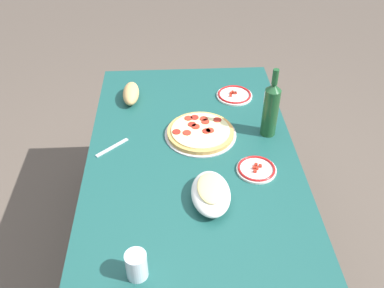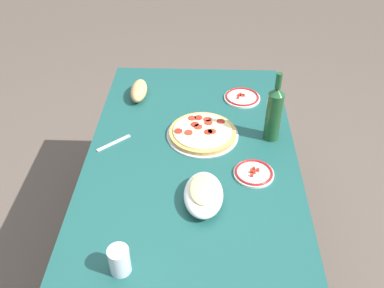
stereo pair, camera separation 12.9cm
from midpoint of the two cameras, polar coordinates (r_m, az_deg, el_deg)
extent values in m
plane|color=brown|center=(2.38, 1.60, -14.16)|extent=(8.00, 8.00, 0.00)
cube|color=#194C47|center=(1.86, 1.98, -1.13)|extent=(1.44, 0.91, 0.03)
cylinder|color=#33302D|center=(2.63, 10.57, 1.97)|extent=(0.07, 0.07, 0.69)
cylinder|color=#33302D|center=(2.63, -6.68, 2.36)|extent=(0.07, 0.07, 0.69)
cylinder|color=#B7B7BC|center=(1.93, 3.35, 1.19)|extent=(0.33, 0.33, 0.01)
cylinder|color=tan|center=(1.93, 3.36, 1.47)|extent=(0.30, 0.30, 0.02)
cylinder|color=beige|center=(1.92, 3.37, 1.75)|extent=(0.27, 0.27, 0.01)
cylinder|color=#B22D1E|center=(1.98, 3.97, 3.28)|extent=(0.04, 0.04, 0.00)
cylinder|color=#B22D1E|center=(1.91, 4.64, 1.67)|extent=(0.04, 0.04, 0.00)
cylinder|color=#B22D1E|center=(1.93, 2.75, 2.29)|extent=(0.04, 0.04, 0.00)
cylinder|color=maroon|center=(1.99, 2.74, 3.53)|extent=(0.04, 0.04, 0.00)
cylinder|color=maroon|center=(1.95, 2.29, 2.61)|extent=(0.04, 0.04, 0.00)
cylinder|color=maroon|center=(1.90, 0.08, 1.71)|extent=(0.04, 0.04, 0.00)
cylinder|color=maroon|center=(1.90, 4.16, 1.60)|extent=(0.04, 0.04, 0.00)
cylinder|color=maroon|center=(1.97, 5.80, 3.03)|extent=(0.04, 0.04, 0.00)
cylinder|color=#B22D1E|center=(1.90, 1.48, 1.51)|extent=(0.04, 0.04, 0.00)
cylinder|color=#B22D1E|center=(1.96, 4.14, 2.87)|extent=(0.04, 0.04, 0.00)
cylinder|color=#B22D1E|center=(1.99, 1.88, 3.48)|extent=(0.04, 0.04, 0.00)
ellipsoid|color=white|center=(1.61, 3.88, -6.89)|extent=(0.24, 0.15, 0.07)
ellipsoid|color=#AD2819|center=(1.60, 3.90, -6.58)|extent=(0.20, 0.12, 0.03)
ellipsoid|color=#EFD684|center=(1.59, 3.92, -6.13)|extent=(0.17, 0.10, 0.02)
cylinder|color=#194723|center=(1.90, 12.87, 3.57)|extent=(0.07, 0.07, 0.23)
cone|color=#194723|center=(1.83, 13.45, 6.90)|extent=(0.07, 0.07, 0.03)
cylinder|color=#194723|center=(1.80, 13.68, 8.24)|extent=(0.03, 0.03, 0.07)
cylinder|color=silver|center=(1.41, -7.11, -15.42)|extent=(0.07, 0.07, 0.10)
cylinder|color=white|center=(2.20, 8.47, 6.13)|extent=(0.18, 0.18, 0.01)
torus|color=red|center=(2.20, 8.49, 6.31)|extent=(0.17, 0.17, 0.01)
cube|color=#AD2819|center=(2.20, 8.50, 6.50)|extent=(0.01, 0.01, 0.01)
cube|color=#AD2819|center=(2.21, 8.24, 6.66)|extent=(0.01, 0.01, 0.01)
cube|color=#AD2819|center=(2.20, 8.03, 6.52)|extent=(0.01, 0.01, 0.01)
cube|color=#AD2819|center=(2.18, 7.94, 6.20)|extent=(0.01, 0.01, 0.01)
cube|color=#AD2819|center=(2.20, 8.67, 6.50)|extent=(0.01, 0.01, 0.01)
cylinder|color=white|center=(1.76, 10.44, -4.02)|extent=(0.17, 0.17, 0.01)
torus|color=red|center=(1.75, 10.47, -3.83)|extent=(0.16, 0.16, 0.01)
cube|color=#AD2819|center=(1.75, 10.13, -3.74)|extent=(0.01, 0.01, 0.01)
cube|color=#AD2819|center=(1.76, 10.98, -3.52)|extent=(0.01, 0.01, 0.01)
cube|color=#AD2819|center=(1.73, 10.21, -4.21)|extent=(0.01, 0.01, 0.01)
cube|color=#AD2819|center=(1.75, 10.51, -3.83)|extent=(0.01, 0.01, 0.01)
cube|color=#AD2819|center=(1.77, 10.43, -3.32)|extent=(0.01, 0.01, 0.01)
ellipsoid|color=tan|center=(2.19, -5.51, 7.14)|extent=(0.19, 0.08, 0.07)
cube|color=#B7B7BC|center=(1.91, -8.63, 0.08)|extent=(0.13, 0.14, 0.00)
camera|label=1|loc=(0.06, -87.98, 1.64)|focal=39.48mm
camera|label=2|loc=(0.06, 92.02, -1.64)|focal=39.48mm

